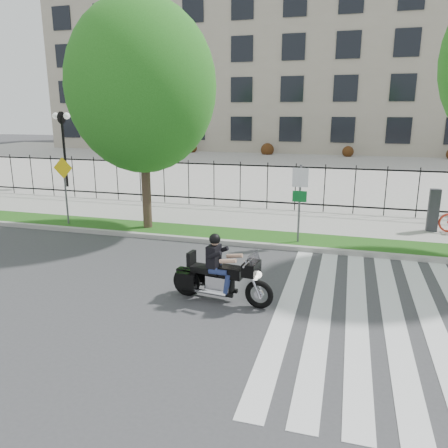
# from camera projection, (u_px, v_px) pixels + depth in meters

# --- Properties ---
(ground) EXTENTS (120.00, 120.00, 0.00)m
(ground) POSITION_uv_depth(u_px,v_px,m) (196.00, 295.00, 10.45)
(ground) COLOR #3B3A3D
(ground) RESTS_ON ground
(curb) EXTENTS (60.00, 0.20, 0.15)m
(curb) POSITION_uv_depth(u_px,v_px,m) (238.00, 243.00, 14.25)
(curb) COLOR #9A9891
(curb) RESTS_ON ground
(grass_verge) EXTENTS (60.00, 1.50, 0.15)m
(grass_verge) POSITION_uv_depth(u_px,v_px,m) (244.00, 236.00, 15.04)
(grass_verge) COLOR #1F5114
(grass_verge) RESTS_ON ground
(sidewalk) EXTENTS (60.00, 3.50, 0.15)m
(sidewalk) POSITION_uv_depth(u_px,v_px,m) (259.00, 220.00, 17.36)
(sidewalk) COLOR gray
(sidewalk) RESTS_ON ground
(plaza) EXTENTS (80.00, 34.00, 0.10)m
(plaza) POSITION_uv_depth(u_px,v_px,m) (304.00, 167.00, 33.70)
(plaza) COLOR gray
(plaza) RESTS_ON ground
(crosswalk_stripes) EXTENTS (5.70, 8.00, 0.01)m
(crosswalk_stripes) POSITION_uv_depth(u_px,v_px,m) (412.00, 320.00, 9.16)
(crosswalk_stripes) COLOR silver
(crosswalk_stripes) RESTS_ON ground
(iron_fence) EXTENTS (30.00, 0.06, 2.00)m
(iron_fence) POSITION_uv_depth(u_px,v_px,m) (267.00, 186.00, 18.72)
(iron_fence) COLOR black
(iron_fence) RESTS_ON sidewalk
(office_building) EXTENTS (60.00, 21.90, 20.15)m
(office_building) POSITION_uv_depth(u_px,v_px,m) (327.00, 59.00, 49.73)
(office_building) COLOR gray
(office_building) RESTS_ON ground
(lamp_post_left) EXTENTS (1.06, 0.70, 4.25)m
(lamp_post_left) POSITION_uv_depth(u_px,v_px,m) (63.00, 131.00, 24.01)
(lamp_post_left) COLOR black
(lamp_post_left) RESTS_ON ground
(street_tree_1) EXTENTS (5.07, 5.07, 7.83)m
(street_tree_1) POSITION_uv_depth(u_px,v_px,m) (142.00, 87.00, 14.75)
(street_tree_1) COLOR #39271F
(street_tree_1) RESTS_ON grass_verge
(sign_pole_regulatory) EXTENTS (0.50, 0.09, 2.50)m
(sign_pole_regulatory) POSITION_uv_depth(u_px,v_px,m) (300.00, 193.00, 13.77)
(sign_pole_regulatory) COLOR #59595B
(sign_pole_regulatory) RESTS_ON grass_verge
(sign_pole_warning) EXTENTS (0.78, 0.09, 2.49)m
(sign_pole_warning) POSITION_uv_depth(u_px,v_px,m) (65.00, 182.00, 16.07)
(sign_pole_warning) COLOR #59595B
(sign_pole_warning) RESTS_ON grass_verge
(motorcycle_rider) EXTENTS (2.50, 0.87, 1.93)m
(motorcycle_rider) POSITION_uv_depth(u_px,v_px,m) (221.00, 275.00, 9.95)
(motorcycle_rider) COLOR black
(motorcycle_rider) RESTS_ON ground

